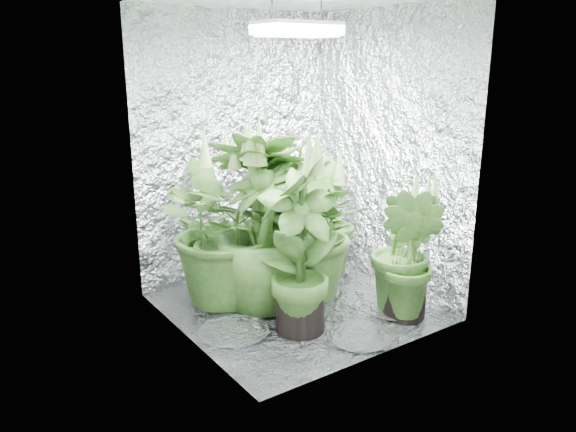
{
  "coord_description": "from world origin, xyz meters",
  "views": [
    {
      "loc": [
        -2.08,
        -2.89,
        1.66
      ],
      "look_at": [
        -0.07,
        0.0,
        0.66
      ],
      "focal_mm": 35.0,
      "sensor_mm": 36.0,
      "label": 1
    }
  ],
  "objects_px": {
    "plant_b": "(274,239)",
    "plant_g": "(406,254)",
    "plant_c": "(323,221)",
    "plant_d": "(263,223)",
    "grow_lamp": "(297,29)",
    "plant_f": "(300,242)",
    "circulation_fan": "(333,256)",
    "plant_e": "(303,230)",
    "plant_a": "(227,223)"
  },
  "relations": [
    {
      "from": "plant_b",
      "to": "plant_g",
      "type": "height_order",
      "value": "plant_g"
    },
    {
      "from": "plant_c",
      "to": "plant_d",
      "type": "height_order",
      "value": "plant_d"
    },
    {
      "from": "plant_d",
      "to": "grow_lamp",
      "type": "bearing_deg",
      "value": -31.71
    },
    {
      "from": "plant_f",
      "to": "circulation_fan",
      "type": "xyz_separation_m",
      "value": [
        0.78,
        0.63,
        -0.43
      ]
    },
    {
      "from": "plant_c",
      "to": "plant_e",
      "type": "bearing_deg",
      "value": -143.47
    },
    {
      "from": "plant_g",
      "to": "plant_b",
      "type": "bearing_deg",
      "value": 121.84
    },
    {
      "from": "grow_lamp",
      "to": "circulation_fan",
      "type": "bearing_deg",
      "value": 29.25
    },
    {
      "from": "circulation_fan",
      "to": "plant_c",
      "type": "bearing_deg",
      "value": -166.29
    },
    {
      "from": "grow_lamp",
      "to": "plant_g",
      "type": "distance_m",
      "value": 1.57
    },
    {
      "from": "plant_c",
      "to": "circulation_fan",
      "type": "xyz_separation_m",
      "value": [
        0.11,
        -0.0,
        -0.3
      ]
    },
    {
      "from": "plant_f",
      "to": "circulation_fan",
      "type": "height_order",
      "value": "plant_f"
    },
    {
      "from": "grow_lamp",
      "to": "plant_e",
      "type": "distance_m",
      "value": 1.3
    },
    {
      "from": "grow_lamp",
      "to": "plant_d",
      "type": "bearing_deg",
      "value": 148.29
    },
    {
      "from": "plant_a",
      "to": "plant_c",
      "type": "distance_m",
      "value": 0.84
    },
    {
      "from": "plant_b",
      "to": "plant_e",
      "type": "distance_m",
      "value": 0.29
    },
    {
      "from": "plant_f",
      "to": "grow_lamp",
      "type": "bearing_deg",
      "value": 58.61
    },
    {
      "from": "plant_d",
      "to": "plant_f",
      "type": "height_order",
      "value": "plant_d"
    },
    {
      "from": "grow_lamp",
      "to": "plant_d",
      "type": "height_order",
      "value": "grow_lamp"
    },
    {
      "from": "plant_e",
      "to": "plant_f",
      "type": "distance_m",
      "value": 0.41
    },
    {
      "from": "plant_f",
      "to": "plant_g",
      "type": "relative_size",
      "value": 1.3
    },
    {
      "from": "plant_c",
      "to": "plant_g",
      "type": "xyz_separation_m",
      "value": [
        0.02,
        -0.85,
        -0.02
      ]
    },
    {
      "from": "plant_d",
      "to": "plant_b",
      "type": "bearing_deg",
      "value": 40.73
    },
    {
      "from": "plant_f",
      "to": "plant_c",
      "type": "bearing_deg",
      "value": 43.21
    },
    {
      "from": "plant_f",
      "to": "plant_g",
      "type": "xyz_separation_m",
      "value": [
        0.69,
        -0.22,
        -0.15
      ]
    },
    {
      "from": "grow_lamp",
      "to": "circulation_fan",
      "type": "height_order",
      "value": "grow_lamp"
    },
    {
      "from": "plant_d",
      "to": "plant_g",
      "type": "bearing_deg",
      "value": -42.1
    },
    {
      "from": "plant_d",
      "to": "plant_a",
      "type": "bearing_deg",
      "value": 123.37
    },
    {
      "from": "plant_b",
      "to": "plant_d",
      "type": "relative_size",
      "value": 0.7
    },
    {
      "from": "plant_b",
      "to": "plant_e",
      "type": "relative_size",
      "value": 0.82
    },
    {
      "from": "plant_b",
      "to": "grow_lamp",
      "type": "bearing_deg",
      "value": -92.44
    },
    {
      "from": "plant_c",
      "to": "plant_a",
      "type": "bearing_deg",
      "value": 179.73
    },
    {
      "from": "grow_lamp",
      "to": "plant_g",
      "type": "bearing_deg",
      "value": -45.24
    },
    {
      "from": "plant_c",
      "to": "plant_b",
      "type": "bearing_deg",
      "value": -173.97
    },
    {
      "from": "plant_e",
      "to": "plant_g",
      "type": "xyz_separation_m",
      "value": [
        0.43,
        -0.55,
        -0.1
      ]
    },
    {
      "from": "grow_lamp",
      "to": "plant_g",
      "type": "height_order",
      "value": "grow_lamp"
    },
    {
      "from": "grow_lamp",
      "to": "plant_c",
      "type": "relative_size",
      "value": 0.5
    },
    {
      "from": "plant_a",
      "to": "plant_g",
      "type": "distance_m",
      "value": 1.21
    },
    {
      "from": "plant_e",
      "to": "plant_a",
      "type": "bearing_deg",
      "value": 143.21
    },
    {
      "from": "plant_d",
      "to": "plant_e",
      "type": "bearing_deg",
      "value": -17.5
    },
    {
      "from": "plant_g",
      "to": "circulation_fan",
      "type": "xyz_separation_m",
      "value": [
        0.09,
        0.85,
        -0.28
      ]
    },
    {
      "from": "plant_a",
      "to": "plant_b",
      "type": "height_order",
      "value": "plant_a"
    },
    {
      "from": "grow_lamp",
      "to": "plant_d",
      "type": "relative_size",
      "value": 0.38
    },
    {
      "from": "plant_b",
      "to": "circulation_fan",
      "type": "relative_size",
      "value": 2.58
    },
    {
      "from": "plant_a",
      "to": "plant_b",
      "type": "xyz_separation_m",
      "value": [
        0.35,
        -0.05,
        -0.16
      ]
    },
    {
      "from": "grow_lamp",
      "to": "plant_f",
      "type": "height_order",
      "value": "grow_lamp"
    },
    {
      "from": "plant_e",
      "to": "circulation_fan",
      "type": "height_order",
      "value": "plant_e"
    },
    {
      "from": "plant_c",
      "to": "plant_d",
      "type": "relative_size",
      "value": 0.77
    },
    {
      "from": "grow_lamp",
      "to": "plant_b",
      "type": "relative_size",
      "value": 0.54
    },
    {
      "from": "plant_a",
      "to": "plant_g",
      "type": "bearing_deg",
      "value": -45.34
    },
    {
      "from": "plant_g",
      "to": "plant_e",
      "type": "bearing_deg",
      "value": 128.32
    }
  ]
}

